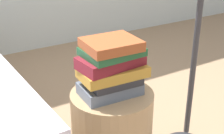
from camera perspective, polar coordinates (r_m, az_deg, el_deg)
The scene contains 6 objects.
book_slate at distance 1.48m, azimuth -0.43°, elevation -3.74°, with size 0.27×0.17×0.05m, color slate.
book_charcoal at distance 1.47m, azimuth -0.15°, elevation -2.07°, with size 0.23×0.20×0.03m, color #28282D.
book_ochre at distance 1.44m, azimuth 0.26°, elevation -0.87°, with size 0.30×0.16×0.05m, color #B7842D.
book_maroon at distance 1.42m, azimuth -0.27°, elevation 1.08°, with size 0.29×0.15×0.05m, color maroon.
book_forest at distance 1.41m, azimuth -0.06°, elevation 2.69°, with size 0.25×0.19×0.03m, color #1E512D.
book_rust at distance 1.38m, azimuth -0.16°, elevation 4.01°, with size 0.23×0.19×0.04m, color #994723.
Camera 1 is at (-0.69, -1.12, 1.19)m, focal length 52.11 mm.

